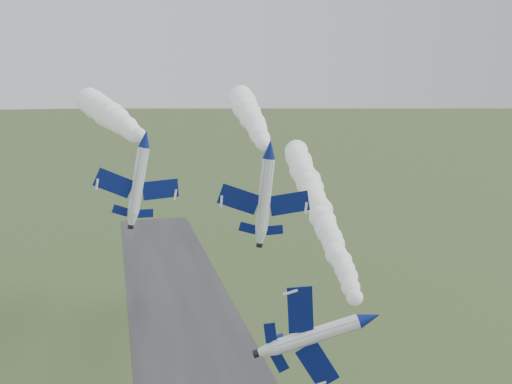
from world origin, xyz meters
TOP-DOWN VIEW (x-y plane):
  - jet_lead at (9.81, -1.59)m, footprint 5.31×12.92m
  - smoke_trail_jet_lead at (18.47, 37.80)m, footprint 18.97×74.00m
  - jet_pair_left at (-9.91, 16.22)m, footprint 9.48×11.50m
  - smoke_trail_jet_pair_left at (-14.28, 55.61)m, footprint 13.90×75.11m
  - jet_pair_right at (4.88, 17.04)m, footprint 11.35×13.51m
  - smoke_trail_jet_pair_right at (10.84, 52.73)m, footprint 15.08×66.05m

SIDE VIEW (x-z plane):
  - jet_lead at x=9.81m, z-range 23.42..33.65m
  - smoke_trail_jet_lead at x=18.47m, z-range 29.14..34.34m
  - jet_pair_right at x=4.88m, z-range 41.25..44.63m
  - jet_pair_left at x=-9.91m, z-range 43.03..46.28m
  - smoke_trail_jet_pair_right at x=10.84m, z-range 42.17..47.75m
  - smoke_trail_jet_pair_left at x=-14.28m, z-range 42.44..48.30m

